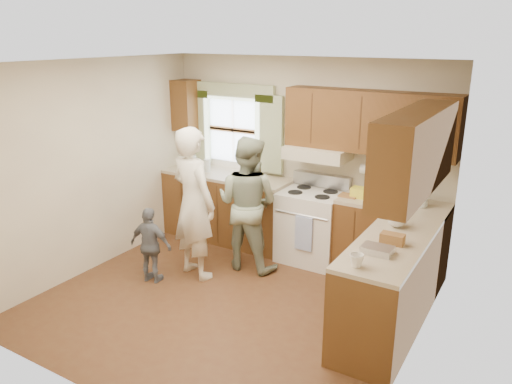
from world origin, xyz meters
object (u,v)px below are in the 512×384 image
Objects in this scene: stove at (312,225)px; woman_right at (247,204)px; woman_left at (194,203)px; child at (151,245)px.

woman_right is at bearing -135.18° from stove.
stove is 1.54m from woman_left.
child is (-1.33, -1.49, -0.02)m from stove.
woman_left is 1.99× the size of child.
woman_right is 1.23m from child.
stove is 0.65× the size of woman_right.
woman_left reaches higher than woman_right.
woman_right is at bearing -138.09° from child.
woman_left reaches higher than child.
stove is 2.00m from child.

